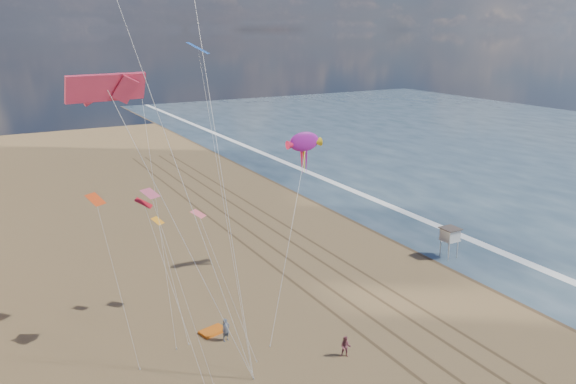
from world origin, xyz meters
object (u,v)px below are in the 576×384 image
object	(u,v)px
show_kite	(304,142)
kite_flyer_b	(346,347)
grounded_kite	(213,331)
lifeguard_stand	(450,235)
kite_flyer_a	(226,330)

from	to	relation	value
show_kite	kite_flyer_b	size ratio (longest dim) A/B	11.74
show_kite	kite_flyer_b	bearing A→B (deg)	-109.34
grounded_kite	kite_flyer_b	xyz separation A→B (m)	(7.59, -8.30, 0.74)
grounded_kite	lifeguard_stand	bearing A→B (deg)	-8.32
grounded_kite	kite_flyer_b	world-z (taller)	kite_flyer_b
lifeguard_stand	grounded_kite	xyz separation A→B (m)	(-28.71, -2.43, -2.52)
show_kite	kite_flyer_a	size ratio (longest dim) A/B	10.35
lifeguard_stand	grounded_kite	world-z (taller)	lifeguard_stand
kite_flyer_a	grounded_kite	bearing A→B (deg)	92.37
grounded_kite	kite_flyer_b	size ratio (longest dim) A/B	1.20
lifeguard_stand	show_kite	distance (m)	19.64
grounded_kite	show_kite	bearing A→B (deg)	16.96
kite_flyer_a	lifeguard_stand	bearing A→B (deg)	-4.70
grounded_kite	kite_flyer_b	distance (m)	11.27
grounded_kite	kite_flyer_a	xyz separation A→B (m)	(0.48, -1.72, 0.85)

